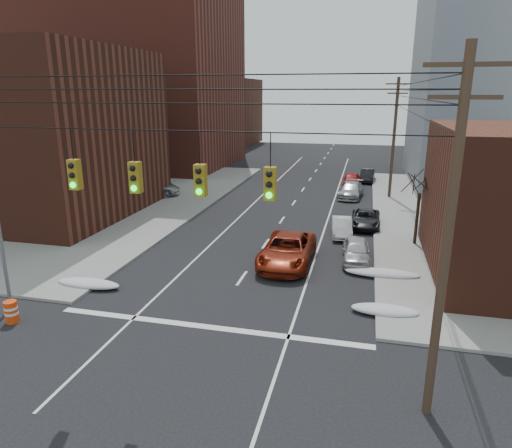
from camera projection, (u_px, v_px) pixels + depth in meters
The scene contains 25 objects.
ground at pixel (135, 433), 13.53m from camera, with size 160.00×160.00×0.00m, color black.
sidewalk_nw at pixel (17, 194), 44.79m from camera, with size 40.00×40.00×0.15m, color gray.
building_brick_tall at pixel (136, 50), 59.55m from camera, with size 24.00×20.00×30.00m, color maroon.
building_brick_near at pixel (14, 133), 37.21m from camera, with size 20.00×16.00×13.00m, color #512418.
building_brick_far at pixel (196, 112), 86.78m from camera, with size 22.00×18.00×12.00m, color #512418.
building_glass at pixel (490, 83), 70.39m from camera, with size 20.00×18.00×22.00m, color gray.
utility_pole_right at pixel (447, 238), 12.80m from camera, with size 2.20×0.28×11.00m.
utility_pole_far at pixel (394, 137), 41.73m from camera, with size 2.20×0.28×11.00m.
traffic_signals at pixel (167, 177), 14.28m from camera, with size 17.00×0.42×2.02m.
bare_tree at pixel (417, 211), 29.39m from camera, with size 2.09×2.20×4.93m.
snow_nw at pixel (88, 283), 23.54m from camera, with size 3.50×1.08×0.42m, color silver.
snow_ne at pixel (385, 310), 20.67m from camera, with size 3.00×1.08×0.42m, color silver.
snow_east_far at pixel (382, 273), 24.87m from camera, with size 4.00×1.08×0.42m, color silver.
red_pickup at pixel (287, 250), 26.59m from camera, with size 2.83×6.13×1.70m, color maroon.
parked_car_a at pixel (356, 251), 26.95m from camera, with size 1.61×3.99×1.36m, color #B6B5BB.
parked_car_b at pixel (342, 227), 31.91m from camera, with size 1.32×3.78×1.25m, color silver.
parked_car_c at pixel (366, 219), 33.97m from camera, with size 2.06×4.47×1.24m, color black.
parked_car_d at pixel (351, 190), 43.42m from camera, with size 1.99×4.90×1.42m, color #A2A3A7.
parked_car_e at pixel (352, 180), 48.24m from camera, with size 1.76×4.39×1.49m, color maroon.
parked_car_f at pixel (367, 175), 51.18m from camera, with size 1.47×4.21×1.39m, color black.
lot_car_a at pixel (69, 217), 33.62m from camera, with size 1.43×4.11×1.35m, color white.
lot_car_b at pixel (151, 188), 43.44m from camera, with size 2.55×5.53×1.54m, color #A8A8AC.
lot_car_c at pixel (88, 193), 41.61m from camera, with size 2.04×5.01×1.45m, color black.
lot_car_d at pixel (80, 200), 38.96m from camera, with size 1.69×4.20×1.43m, color #B3B4B9.
construction_barrel at pixel (11, 312), 19.89m from camera, with size 0.69×0.69×0.99m.
Camera 1 is at (6.13, -10.10, 9.74)m, focal length 32.00 mm.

